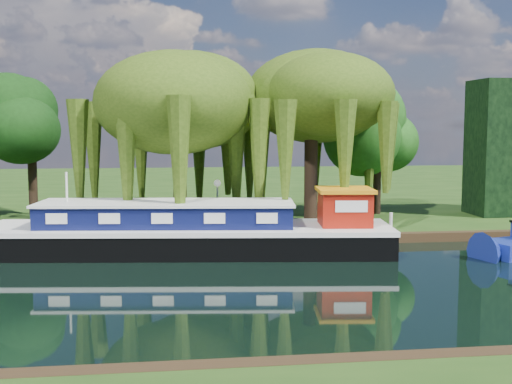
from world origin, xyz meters
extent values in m
plane|color=black|center=(0.00, 0.00, 0.00)|extent=(120.00, 120.00, 0.00)
cube|color=#19370F|center=(0.00, 34.00, 0.23)|extent=(120.00, 52.00, 0.45)
cube|color=black|center=(-1.06, 6.67, 0.45)|extent=(18.45, 5.99, 1.21)
cube|color=silver|center=(-1.06, 6.67, 1.16)|extent=(18.56, 6.08, 0.22)
cube|color=#0D1240|center=(-2.06, 6.79, 1.76)|extent=(11.49, 4.12, 0.96)
cube|color=silver|center=(-2.06, 6.79, 2.30)|extent=(11.71, 4.34, 0.12)
cube|color=maroon|center=(5.95, 5.90, 2.03)|extent=(2.44, 2.44, 1.51)
cube|color=orange|center=(5.95, 5.90, 2.87)|extent=(2.72, 2.72, 0.16)
cylinder|color=silver|center=(-6.46, 7.27, 2.49)|extent=(0.10, 0.10, 2.42)
cylinder|color=black|center=(-1.40, 11.32, 3.04)|extent=(0.67, 0.67, 5.17)
ellipsoid|color=#2D460F|center=(-1.40, 11.32, 6.77)|extent=(7.22, 7.22, 4.67)
cylinder|color=black|center=(5.52, 11.23, 3.01)|extent=(0.72, 0.72, 5.12)
ellipsoid|color=#2D460F|center=(5.52, 11.23, 6.70)|extent=(6.99, 6.99, 4.51)
cylinder|color=black|center=(-10.11, 17.56, 3.37)|extent=(0.47, 0.47, 5.83)
ellipsoid|color=black|center=(-10.11, 17.56, 5.75)|extent=(4.67, 4.67, 4.67)
cylinder|color=black|center=(10.47, 15.22, 3.07)|extent=(0.45, 0.45, 5.24)
ellipsoid|color=#194611|center=(10.47, 15.22, 5.22)|extent=(4.19, 4.19, 4.19)
cylinder|color=silver|center=(0.50, 10.50, 1.55)|extent=(0.10, 0.10, 2.20)
sphere|color=white|center=(0.50, 10.50, 2.83)|extent=(0.36, 0.36, 0.36)
cylinder|color=silver|center=(-4.00, 8.40, 0.95)|extent=(0.16, 0.16, 1.00)
cylinder|color=silver|center=(3.00, 8.40, 0.95)|extent=(0.16, 0.16, 1.00)
cylinder|color=silver|center=(9.00, 8.40, 0.95)|extent=(0.16, 0.16, 1.00)
camera|label=1|loc=(-1.66, -22.08, 5.75)|focal=45.00mm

